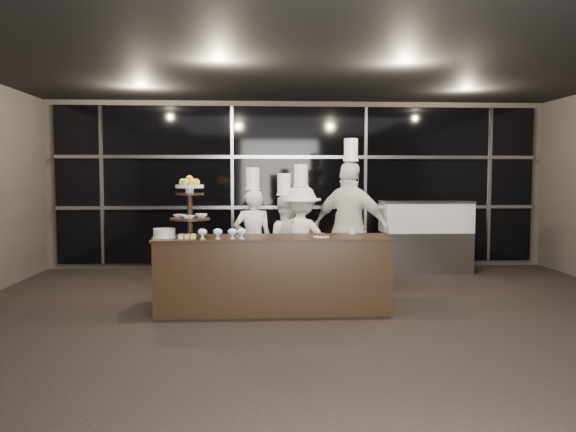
{
  "coord_description": "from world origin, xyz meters",
  "views": [
    {
      "loc": [
        -0.77,
        -5.16,
        1.65
      ],
      "look_at": [
        -0.37,
        1.93,
        1.15
      ],
      "focal_mm": 35.0,
      "sensor_mm": 36.0,
      "label": 1
    }
  ],
  "objects": [
    {
      "name": "compotes",
      "position": [
        -1.16,
        1.41,
        1.0
      ],
      "size": [
        0.57,
        0.11,
        0.12
      ],
      "color": "silver",
      "rests_on": "buffet_counter"
    },
    {
      "name": "chef_c",
      "position": [
        -0.15,
        2.63,
        0.77
      ],
      "size": [
        1.09,
        0.78,
        1.82
      ],
      "color": "white",
      "rests_on": "ground"
    },
    {
      "name": "buffet_counter",
      "position": [
        -0.57,
        1.63,
        0.47
      ],
      "size": [
        2.84,
        0.74,
        0.92
      ],
      "color": "black",
      "rests_on": "ground"
    },
    {
      "name": "window_wall",
      "position": [
        0.0,
        4.94,
        1.5
      ],
      "size": [
        8.6,
        0.1,
        2.8
      ],
      "color": "black",
      "rests_on": "ground"
    },
    {
      "name": "room",
      "position": [
        0.0,
        0.0,
        1.5
      ],
      "size": [
        10.0,
        10.0,
        10.0
      ],
      "color": "black",
      "rests_on": "ground"
    },
    {
      "name": "chef_b",
      "position": [
        -0.38,
        2.68,
        0.72
      ],
      "size": [
        0.7,
        0.55,
        1.7
      ],
      "color": "white",
      "rests_on": "ground"
    },
    {
      "name": "display_case",
      "position": [
        2.13,
        4.3,
        0.69
      ],
      "size": [
        1.52,
        0.66,
        1.24
      ],
      "color": "#A5A5AA",
      "rests_on": "ground"
    },
    {
      "name": "pastry_squares",
      "position": [
        -1.58,
        1.46,
        0.95
      ],
      "size": [
        0.2,
        0.13,
        0.05
      ],
      "color": "#FFE67C",
      "rests_on": "buffet_counter"
    },
    {
      "name": "chef_cup",
      "position": [
        0.45,
        1.88,
        0.96
      ],
      "size": [
        0.08,
        0.08,
        0.07
      ],
      "primitive_type": "cylinder",
      "color": "white",
      "rests_on": "buffet_counter"
    },
    {
      "name": "layer_cake",
      "position": [
        -1.87,
        1.58,
        0.97
      ],
      "size": [
        0.3,
        0.3,
        0.11
      ],
      "color": "white",
      "rests_on": "buffet_counter"
    },
    {
      "name": "chef_d",
      "position": [
        0.52,
        2.48,
        0.95
      ],
      "size": [
        1.17,
        0.95,
        2.17
      ],
      "color": "silver",
      "rests_on": "ground"
    },
    {
      "name": "chef_a",
      "position": [
        -0.82,
        2.65,
        0.77
      ],
      "size": [
        0.54,
        0.36,
        1.77
      ],
      "color": "silver",
      "rests_on": "ground"
    },
    {
      "name": "display_stand",
      "position": [
        -1.57,
        1.63,
        1.34
      ],
      "size": [
        0.48,
        0.48,
        0.74
      ],
      "color": "black",
      "rests_on": "buffet_counter"
    },
    {
      "name": "small_plate",
      "position": [
        0.01,
        1.53,
        0.94
      ],
      "size": [
        0.2,
        0.2,
        0.05
      ],
      "color": "white",
      "rests_on": "buffet_counter"
    }
  ]
}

